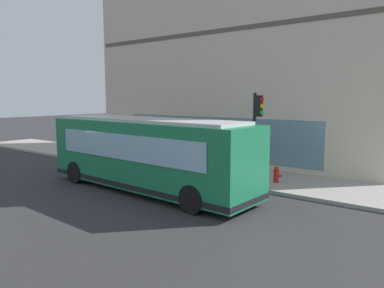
# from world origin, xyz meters

# --- Properties ---
(ground) EXTENTS (120.00, 120.00, 0.00)m
(ground) POSITION_xyz_m (0.00, 0.00, 0.00)
(ground) COLOR #2D2D30
(sidewalk_curb) EXTENTS (4.00, 40.00, 0.15)m
(sidewalk_curb) POSITION_xyz_m (4.60, 0.00, 0.07)
(sidewalk_curb) COLOR #9E9991
(sidewalk_curb) RESTS_ON ground
(building_corner) EXTENTS (6.80, 18.67, 13.82)m
(building_corner) POSITION_xyz_m (9.97, 0.00, 6.90)
(building_corner) COLOR beige
(building_corner) RESTS_ON ground
(city_bus_nearside) EXTENTS (3.01, 10.15, 3.07)m
(city_bus_nearside) POSITION_xyz_m (-0.02, -1.24, 1.55)
(city_bus_nearside) COLOR #197247
(city_bus_nearside) RESTS_ON ground
(traffic_light_near_corner) EXTENTS (0.32, 0.49, 3.97)m
(traffic_light_near_corner) POSITION_xyz_m (3.20, -4.66, 2.92)
(traffic_light_near_corner) COLOR black
(traffic_light_near_corner) RESTS_ON sidewalk_curb
(fire_hydrant) EXTENTS (0.35, 0.35, 0.74)m
(fire_hydrant) POSITION_xyz_m (4.05, -5.24, 0.51)
(fire_hydrant) COLOR red
(fire_hydrant) RESTS_ON sidewalk_curb
(pedestrian_near_building_entrance) EXTENTS (0.32, 0.32, 1.56)m
(pedestrian_near_building_entrance) POSITION_xyz_m (4.88, 2.87, 1.04)
(pedestrian_near_building_entrance) COLOR #3359A5
(pedestrian_near_building_entrance) RESTS_ON sidewalk_curb
(pedestrian_near_hydrant) EXTENTS (0.32, 0.32, 1.78)m
(pedestrian_near_hydrant) POSITION_xyz_m (3.34, 4.38, 1.18)
(pedestrian_near_hydrant) COLOR #3F8C4C
(pedestrian_near_hydrant) RESTS_ON sidewalk_curb
(newspaper_vending_box) EXTENTS (0.44, 0.43, 0.90)m
(newspaper_vending_box) POSITION_xyz_m (4.58, 1.94, 0.60)
(newspaper_vending_box) COLOR #BF3F19
(newspaper_vending_box) RESTS_ON sidewalk_curb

